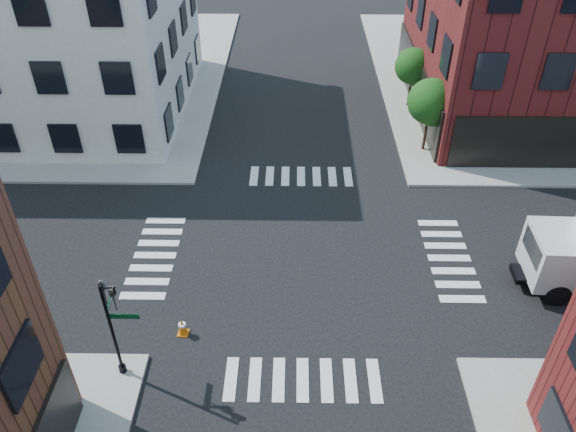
% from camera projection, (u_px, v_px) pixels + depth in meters
% --- Properties ---
extents(ground, '(120.00, 120.00, 0.00)m').
position_uv_depth(ground, '(302.00, 257.00, 26.67)').
color(ground, black).
rests_on(ground, ground).
extents(sidewalk_ne, '(30.00, 30.00, 0.15)m').
position_uv_depth(sidewalk_ne, '(573.00, 78.00, 43.12)').
color(sidewalk_ne, gray).
rests_on(sidewalk_ne, ground).
extents(sidewalk_nw, '(30.00, 30.00, 0.15)m').
position_uv_depth(sidewalk_nw, '(30.00, 75.00, 43.60)').
color(sidewalk_nw, gray).
rests_on(sidewalk_nw, ground).
extents(building_nw, '(22.00, 16.00, 11.00)m').
position_uv_depth(building_nw, '(9.00, 27.00, 36.31)').
color(building_nw, silver).
rests_on(building_nw, ground).
extents(tree_near, '(2.69, 2.69, 4.49)m').
position_uv_depth(tree_near, '(431.00, 104.00, 32.62)').
color(tree_near, black).
rests_on(tree_near, ground).
extents(tree_far, '(2.43, 2.43, 4.07)m').
position_uv_depth(tree_far, '(414.00, 68.00, 37.58)').
color(tree_far, black).
rests_on(tree_far, ground).
extents(signal_pole, '(1.29, 1.24, 4.60)m').
position_uv_depth(signal_pole, '(113.00, 319.00, 19.70)').
color(signal_pole, black).
rests_on(signal_pole, ground).
extents(traffic_cone, '(0.48, 0.48, 0.80)m').
position_uv_depth(traffic_cone, '(182.00, 327.00, 22.66)').
color(traffic_cone, '#D76109').
rests_on(traffic_cone, ground).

